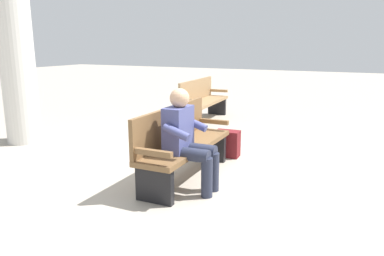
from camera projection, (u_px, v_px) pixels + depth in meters
ground_plane at (187, 178)px, 4.63m from camera, size 40.00×40.00×0.00m
bench_near at (182, 142)px, 4.56m from camera, size 1.81×0.51×0.90m
person_seated at (187, 137)px, 4.13m from camera, size 0.58×0.58×1.18m
backpack at (227, 144)px, 5.50m from camera, size 0.29×0.37×0.40m
bench_far at (202, 100)px, 8.03m from camera, size 1.82×0.58×0.90m
support_pillar at (15, 40)px, 5.98m from camera, size 0.56×0.56×3.43m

